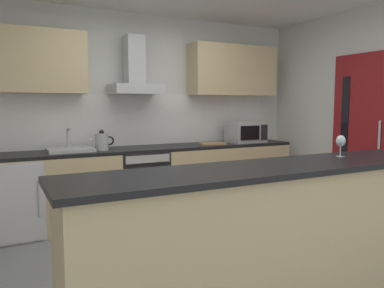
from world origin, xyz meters
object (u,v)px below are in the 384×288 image
kettle (102,141)px  chopping_board (212,143)px  refrigerator (14,199)px  range_hood (135,76)px  microwave (246,132)px  sink (70,149)px  oven (140,183)px  wine_glass (341,142)px

kettle → chopping_board: 1.50m
refrigerator → range_hood: size_ratio=1.18×
microwave → chopping_board: (-0.54, 0.00, -0.14)m
microwave → range_hood: 1.74m
refrigerator → sink: bearing=1.3°
oven → kettle: kettle is taller
wine_glass → chopping_board: bearing=88.1°
sink → wine_glass: wine_glass is taller
oven → sink: 0.95m
oven → sink: size_ratio=1.60×
refrigerator → wine_glass: (2.37, -2.23, 0.70)m
refrigerator → range_hood: (1.43, 0.13, 1.36)m
kettle → wine_glass: bearing=-57.1°
range_hood → oven: bearing=-90.0°
oven → sink: (-0.83, 0.01, 0.47)m
oven → range_hood: 1.33m
sink → chopping_board: size_ratio=1.47×
refrigerator → microwave: bearing=-0.5°
oven → chopping_board: bearing=-1.3°
oven → refrigerator: oven is taller
microwave → range_hood: range_hood is taller
refrigerator → wine_glass: size_ratio=4.78×
refrigerator → range_hood: 1.98m
kettle → chopping_board: bearing=0.4°
microwave → chopping_board: microwave is taller
sink → wine_glass: size_ratio=2.81×
oven → chopping_board: 1.11m
oven → kettle: bearing=-175.9°
sink → range_hood: range_hood is taller
sink → range_hood: (0.83, 0.12, 0.86)m
microwave → kettle: size_ratio=1.73×
range_hood → chopping_board: range_hood is taller
range_hood → kettle: bearing=-161.0°
oven → microwave: size_ratio=1.60×
chopping_board → wine_glass: bearing=-91.9°
sink → range_hood: size_ratio=0.69×
oven → microwave: (1.56, -0.03, 0.59)m
oven → chopping_board: size_ratio=2.35×
microwave → refrigerator: bearing=179.5°
range_hood → sink: bearing=-171.8°
sink → wine_glass: (1.77, -2.24, 0.20)m
chopping_board → oven: bearing=178.7°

